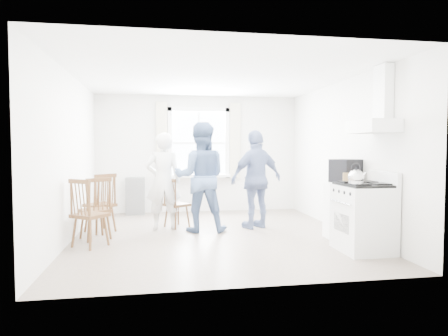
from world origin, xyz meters
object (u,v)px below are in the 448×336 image
windsor_chair_a (97,202)px  gas_stove (364,217)px  low_cabinet (345,211)px  person_mid (201,177)px  windsor_chair_b (84,206)px  person_right (256,179)px  windsor_chair_c (103,197)px  person_left (163,181)px  stereo_stack (346,171)px

windsor_chair_a → gas_stove: bearing=-19.1°
low_cabinet → person_mid: person_mid is taller
windsor_chair_b → person_mid: person_mid is taller
windsor_chair_a → person_right: size_ratio=0.56×
gas_stove → low_cabinet: 0.70m
gas_stove → person_mid: bearing=140.9°
windsor_chair_c → person_left: bearing=8.4°
gas_stove → person_right: (-1.08, 1.82, 0.40)m
windsor_chair_a → windsor_chair_b: 0.49m
person_left → person_mid: bearing=151.5°
windsor_chair_b → person_left: (1.15, 1.17, 0.24)m
windsor_chair_c → person_mid: person_mid is taller
windsor_chair_b → person_mid: bearing=26.2°
windsor_chair_c → person_left: person_left is taller
gas_stove → windsor_chair_a: bearing=160.9°
stereo_stack → person_right: 1.61m
low_cabinet → person_right: 1.66m
low_cabinet → person_left: 3.11m
windsor_chair_c → gas_stove: bearing=-26.3°
windsor_chair_c → windsor_chair_a: bearing=-92.0°
gas_stove → person_mid: 2.74m
windsor_chair_a → person_right: person_right is taller
low_cabinet → windsor_chair_c: bearing=163.2°
person_left → person_mid: size_ratio=0.91×
person_right → gas_stove: bearing=100.2°
windsor_chair_b → windsor_chair_c: (0.14, 1.02, 0.00)m
gas_stove → windsor_chair_c: gas_stove is taller
windsor_chair_b → person_mid: 2.01m
stereo_stack → windsor_chair_b: bearing=178.9°
person_mid → person_right: size_ratio=1.07×
low_cabinet → gas_stove: bearing=-95.7°
person_left → gas_stove: bearing=140.3°
gas_stove → windsor_chair_a: 3.98m
windsor_chair_c → windsor_chair_b: bearing=-97.7°
stereo_stack → person_right: bearing=138.2°
person_right → person_left: bearing=-26.9°
gas_stove → windsor_chair_a: gas_stove is taller
windsor_chair_b → windsor_chair_c: 1.03m
low_cabinet → windsor_chair_b: size_ratio=0.89×
low_cabinet → stereo_stack: bearing=55.5°
person_mid → windsor_chair_c: bearing=1.8°
windsor_chair_b → low_cabinet: bearing=-1.9°
windsor_chair_a → person_left: 1.27m
windsor_chair_a → windsor_chair_c: (0.02, 0.55, 0.02)m
person_mid → person_right: 1.03m
person_left → person_right: 1.66m
low_cabinet → windsor_chair_c: (-3.81, 1.15, 0.17)m
windsor_chair_c → person_right: bearing=-0.7°
gas_stove → windsor_chair_b: gas_stove is taller
stereo_stack → windsor_chair_a: (-3.87, 0.55, -0.48)m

